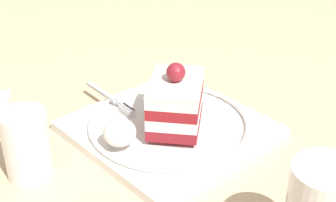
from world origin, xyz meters
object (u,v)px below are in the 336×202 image
(fork, at_px, (110,98))
(cake_slice, at_px, (176,102))
(whipped_cream_dollop, at_px, (120,132))
(drink_glass_near, at_px, (27,148))
(dessert_plate, at_px, (168,126))

(fork, bearing_deg, cake_slice, 17.68)
(whipped_cream_dollop, relative_size, drink_glass_near, 0.48)
(dessert_plate, relative_size, fork, 2.19)
(whipped_cream_dollop, distance_m, drink_glass_near, 0.11)
(dessert_plate, height_order, fork, fork)
(whipped_cream_dollop, bearing_deg, drink_glass_near, -109.13)
(whipped_cream_dollop, bearing_deg, dessert_plate, 96.71)
(drink_glass_near, bearing_deg, cake_slice, 77.94)
(dessert_plate, xyz_separation_m, drink_glass_near, (-0.03, -0.19, 0.03))
(cake_slice, height_order, drink_glass_near, cake_slice)
(cake_slice, bearing_deg, fork, -162.32)
(drink_glass_near, bearing_deg, dessert_plate, 81.89)
(dessert_plate, distance_m, fork, 0.10)
(whipped_cream_dollop, bearing_deg, fork, 154.60)
(dessert_plate, distance_m, cake_slice, 0.05)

